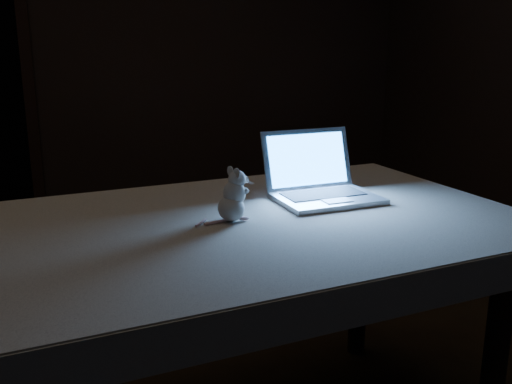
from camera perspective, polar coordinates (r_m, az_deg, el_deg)
name	(u,v)px	position (r m, az deg, el deg)	size (l,w,h in m)	color
back_wall	(114,41)	(4.44, -14.03, 14.44)	(4.50, 0.04, 2.60)	black
table	(261,337)	(1.86, 0.51, -14.32)	(1.45, 0.93, 0.77)	black
tablecloth	(255,230)	(1.75, -0.10, -3.83)	(1.55, 1.03, 0.10)	beige
laptop	(328,168)	(1.86, 7.24, 2.40)	(0.33, 0.29, 0.22)	#B1B1B6
plush_mouse	(231,195)	(1.65, -2.51, -0.28)	(0.12, 0.12, 0.16)	silver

